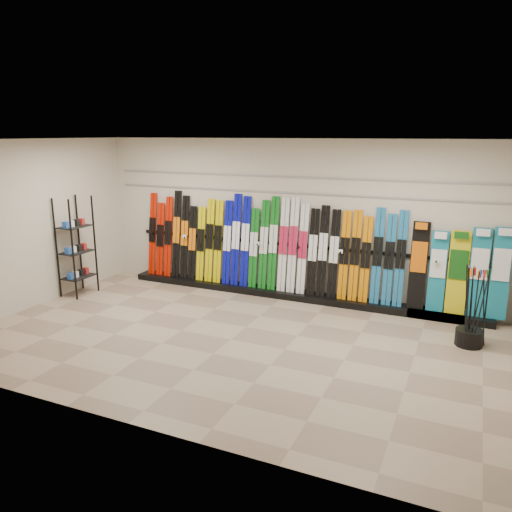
% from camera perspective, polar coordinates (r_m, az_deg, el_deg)
% --- Properties ---
extents(floor, '(8.00, 8.00, 0.00)m').
position_cam_1_polar(floor, '(7.80, -2.90, -9.51)').
color(floor, '#866F5C').
rests_on(floor, ground).
extents(back_wall, '(8.00, 0.00, 8.00)m').
position_cam_1_polar(back_wall, '(9.59, 3.74, 4.28)').
color(back_wall, beige).
rests_on(back_wall, floor).
extents(left_wall, '(0.00, 5.00, 5.00)m').
position_cam_1_polar(left_wall, '(9.79, -24.46, 3.26)').
color(left_wall, beige).
rests_on(left_wall, floor).
extents(ceiling, '(8.00, 8.00, 0.00)m').
position_cam_1_polar(ceiling, '(7.16, -3.19, 13.11)').
color(ceiling, silver).
rests_on(ceiling, back_wall).
extents(ski_rack_base, '(8.00, 0.40, 0.12)m').
position_cam_1_polar(ski_rack_base, '(9.66, 4.41, -4.47)').
color(ski_rack_base, black).
rests_on(ski_rack_base, floor).
extents(skis, '(5.37, 0.26, 1.81)m').
position_cam_1_polar(skis, '(9.71, 0.86, 1.18)').
color(skis, '#BA1602').
rests_on(skis, ski_rack_base).
extents(snowboards, '(1.57, 0.23, 1.51)m').
position_cam_1_polar(snowboards, '(9.02, 22.16, -1.61)').
color(snowboards, black).
rests_on(snowboards, ski_rack_base).
extents(accessory_rack, '(0.40, 0.60, 1.92)m').
position_cam_1_polar(accessory_rack, '(10.26, -19.87, 1.05)').
color(accessory_rack, black).
rests_on(accessory_rack, floor).
extents(pole_bin, '(0.40, 0.40, 0.25)m').
position_cam_1_polar(pole_bin, '(8.19, 23.16, -8.55)').
color(pole_bin, black).
rests_on(pole_bin, floor).
extents(ski_poles, '(0.36, 0.36, 1.18)m').
position_cam_1_polar(ski_poles, '(8.01, 23.56, -5.39)').
color(ski_poles, black).
rests_on(ski_poles, pole_bin).
extents(slatwall_rail_0, '(7.60, 0.02, 0.03)m').
position_cam_1_polar(slatwall_rail_0, '(9.50, 3.75, 7.24)').
color(slatwall_rail_0, gray).
rests_on(slatwall_rail_0, back_wall).
extents(slatwall_rail_1, '(7.60, 0.02, 0.03)m').
position_cam_1_polar(slatwall_rail_1, '(9.47, 3.77, 9.04)').
color(slatwall_rail_1, gray).
rests_on(slatwall_rail_1, back_wall).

